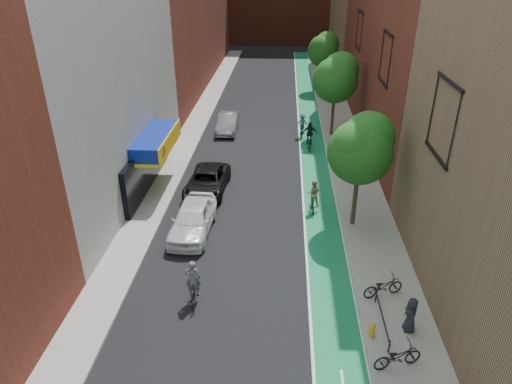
% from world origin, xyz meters
% --- Properties ---
extents(ground, '(160.00, 160.00, 0.00)m').
position_xyz_m(ground, '(0.00, 0.00, 0.00)').
color(ground, black).
rests_on(ground, ground).
extents(bike_lane, '(2.00, 68.00, 0.01)m').
position_xyz_m(bike_lane, '(4.00, 26.00, 0.01)').
color(bike_lane, '#167D53').
rests_on(bike_lane, ground).
extents(sidewalk_left, '(2.00, 68.00, 0.15)m').
position_xyz_m(sidewalk_left, '(-6.00, 26.00, 0.07)').
color(sidewalk_left, gray).
rests_on(sidewalk_left, ground).
extents(sidewalk_right, '(3.00, 68.00, 0.15)m').
position_xyz_m(sidewalk_right, '(6.50, 26.00, 0.07)').
color(sidewalk_right, gray).
rests_on(sidewalk_right, ground).
extents(building_left_white, '(8.00, 20.00, 12.00)m').
position_xyz_m(building_left_white, '(-11.00, 14.00, 6.00)').
color(building_left_white, silver).
rests_on(building_left_white, ground).
extents(tree_near, '(3.40, 3.36, 6.42)m').
position_xyz_m(tree_near, '(5.65, 10.02, 4.66)').
color(tree_near, '#332619').
rests_on(tree_near, ground).
extents(tree_mid, '(3.55, 3.53, 6.74)m').
position_xyz_m(tree_mid, '(5.65, 24.02, 4.89)').
color(tree_mid, '#332619').
rests_on(tree_mid, ground).
extents(tree_far, '(3.30, 3.25, 6.21)m').
position_xyz_m(tree_far, '(5.65, 38.02, 4.50)').
color(tree_far, '#332619').
rests_on(tree_far, ground).
extents(parked_car_white, '(2.15, 4.99, 1.68)m').
position_xyz_m(parked_car_white, '(-3.00, 8.80, 0.84)').
color(parked_car_white, white).
rests_on(parked_car_white, ground).
extents(parked_car_black, '(2.58, 5.17, 1.41)m').
position_xyz_m(parked_car_black, '(-3.00, 13.55, 0.70)').
color(parked_car_black, black).
rests_on(parked_car_black, ground).
extents(parked_car_silver, '(1.58, 4.53, 1.49)m').
position_xyz_m(parked_car_silver, '(-3.00, 24.67, 0.75)').
color(parked_car_silver, gray).
rests_on(parked_car_silver, ground).
extents(cyclist_lead, '(0.78, 1.65, 2.10)m').
position_xyz_m(cyclist_lead, '(-1.96, 3.28, 0.73)').
color(cyclist_lead, black).
rests_on(cyclist_lead, ground).
extents(cyclist_lane_near, '(0.79, 1.55, 1.94)m').
position_xyz_m(cyclist_lane_near, '(3.49, 11.50, 0.84)').
color(cyclist_lane_near, black).
rests_on(cyclist_lane_near, ground).
extents(cyclist_lane_mid, '(1.10, 1.64, 2.18)m').
position_xyz_m(cyclist_lane_mid, '(3.69, 21.03, 0.87)').
color(cyclist_lane_mid, black).
rests_on(cyclist_lane_mid, ground).
extents(cyclist_lane_far, '(1.14, 1.91, 1.98)m').
position_xyz_m(cyclist_lane_far, '(3.20, 23.65, 0.85)').
color(cyclist_lane_far, black).
rests_on(cyclist_lane_far, ground).
extents(parked_bike_near, '(1.96, 1.25, 0.97)m').
position_xyz_m(parked_bike_near, '(6.15, 4.05, 0.64)').
color(parked_bike_near, black).
rests_on(parked_bike_near, sidewalk_right).
extents(parked_bike_far, '(1.96, 1.19, 0.97)m').
position_xyz_m(parked_bike_far, '(5.96, 0.18, 0.64)').
color(parked_bike_far, black).
rests_on(parked_bike_far, sidewalk_right).
extents(pedestrian, '(0.49, 0.75, 1.53)m').
position_xyz_m(pedestrian, '(6.81, 2.04, 0.91)').
color(pedestrian, black).
rests_on(pedestrian, sidewalk_right).
extents(fire_hydrant, '(0.23, 0.23, 0.67)m').
position_xyz_m(fire_hydrant, '(5.30, 1.58, 0.50)').
color(fire_hydrant, orange).
rests_on(fire_hydrant, sidewalk_right).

